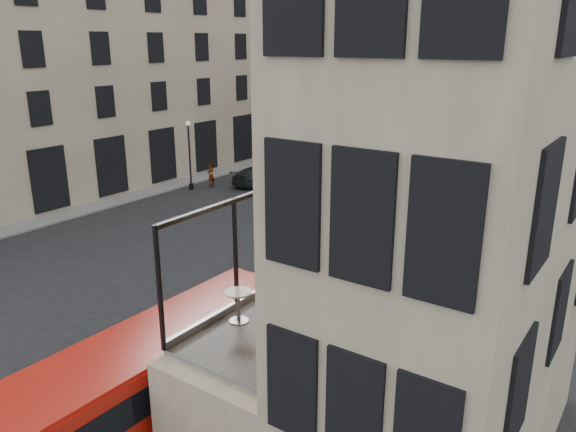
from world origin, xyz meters
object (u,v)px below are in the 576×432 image
Objects in this scene: cafe_table_mid at (295,266)px; cafe_chair_d at (405,249)px; pedestrian_a at (299,147)px; cafe_table_near at (238,302)px; car_b at (381,178)px; traffic_light_far at (286,143)px; cyclist at (348,232)px; street_lamp_a at (190,159)px; pedestrian_c at (492,156)px; pedestrian_b at (357,152)px; car_c at (258,176)px; cafe_table_far at (361,245)px; bicycle at (304,197)px; bus_near at (141,405)px; pedestrian_e at (211,175)px; cafe_chair_a at (280,347)px; traffic_light_near at (328,213)px; street_lamp_b at (408,144)px; bus_far at (382,140)px; cafe_chair_b at (382,283)px; car_a at (284,207)px; cafe_chair_c at (386,280)px; pedestrian_d at (560,197)px.

cafe_chair_d is (1.63, 3.79, -0.32)m from cafe_table_mid.
cafe_table_mid is at bearing -34.30° from pedestrian_a.
cafe_table_near is 0.93× the size of cafe_table_mid.
car_b is 27.06m from cafe_chair_d.
traffic_light_far reaches higher than cyclist.
pedestrian_c is at bearing 52.80° from street_lamp_a.
pedestrian_a is 6.12m from pedestrian_b.
cafe_table_far is at bearing 134.98° from car_c.
pedestrian_b is 2.13× the size of cafe_chair_d.
traffic_light_far is at bearing 129.24° from cafe_table_far.
cafe_table_near is (22.50, -21.03, 2.73)m from street_lamp_a.
pedestrian_a is 0.91× the size of pedestrian_c.
bicycle is 2.22× the size of cafe_table_mid.
cafe_table_near reaches higher than bus_near.
pedestrian_a is 2.24× the size of cafe_chair_d.
pedestrian_e is 2.47× the size of cafe_table_near.
cyclist is 0.87× the size of pedestrian_a.
street_lamp_a is at bearing 138.09° from cafe_chair_a.
traffic_light_far is 19.88m from cyclist.
cafe_chair_a is at bearing -41.91° from street_lamp_a.
car_c is 6.74× the size of cafe_table_far.
traffic_light_far is (-14.00, 16.00, 0.00)m from traffic_light_near.
pedestrian_b is (-4.00, 15.25, 0.35)m from bicycle.
street_lamp_b reaches higher than cyclist.
cafe_table_near and cafe_chair_d have the same top height.
bus_near is 31.15m from pedestrian_e.
cafe_table_far is at bearing 84.45° from cafe_table_near.
street_lamp_b reaches higher than car_b.
cafe_chair_a is 1.07× the size of cafe_chair_d.
bus_far is at bearing 41.31° from pedestrian_c.
cafe_table_near is at bearing -87.70° from cafe_table_mid.
cyclist is 1.80× the size of cafe_chair_b.
pedestrian_a is 14.62m from pedestrian_e.
cafe_table_mid reaches higher than car_a.
traffic_light_far is 0.89× the size of car_a.
cafe_table_far is (0.51, 5.30, -0.04)m from cafe_table_near.
traffic_light_far reaches higher than pedestrian_e.
street_lamp_b reaches higher than pedestrian_a.
car_a is 0.90× the size of car_b.
cafe_chair_b reaches higher than cyclist.
cafe_chair_c is 0.97× the size of cafe_chair_d.
cafe_chair_d reaches higher than cafe_chair_c.
bus_near is 5.35m from cafe_table_mid.
pedestrian_e is (0.75, 1.47, -1.41)m from street_lamp_a.
pedestrian_e is (-2.45, -2.83, 0.27)m from car_c.
traffic_light_near is 12.08m from cafe_chair_d.
pedestrian_d is at bearing 88.90° from cafe_chair_d.
pedestrian_b is at bearing 64.30° from traffic_light_far.
car_b is 13.70m from cyclist.
pedestrian_c is at bearing 132.29° from pedestrian_e.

